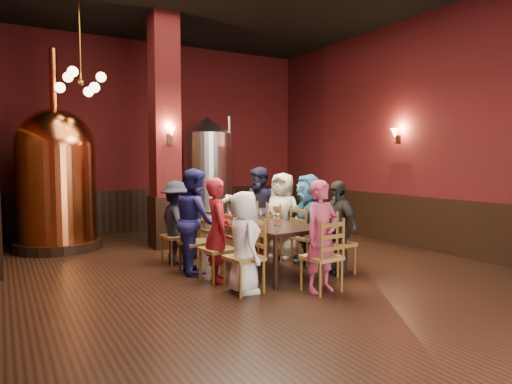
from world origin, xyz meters
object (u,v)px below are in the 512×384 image
copper_kettle (57,177)px  person_2 (195,220)px  steel_vessel (208,175)px  person_1 (217,230)px  dining_table (253,225)px  person_0 (244,242)px  rose_vase (230,202)px

copper_kettle → person_2: bearing=-60.8°
copper_kettle → steel_vessel: (3.28, 0.37, -0.03)m
person_1 → copper_kettle: bearing=39.6°
dining_table → steel_vessel: 3.69m
dining_table → person_0: 1.31m
person_1 → rose_vase: size_ratio=3.90×
person_1 → person_2: bearing=20.0°
person_1 → steel_vessel: size_ratio=0.54×
dining_table → copper_kettle: size_ratio=0.66×
steel_vessel → rose_vase: steel_vessel is taller
person_1 → person_2: size_ratio=0.92×
dining_table → steel_vessel: bearing=72.0°
dining_table → person_2: (-0.88, 0.24, 0.11)m
person_0 → rose_vase: bearing=-12.7°
steel_vessel → dining_table: bearing=-102.0°
copper_kettle → steel_vessel: copper_kettle is taller
person_0 → rose_vase: size_ratio=3.50×
person_1 → steel_vessel: steel_vessel is taller
steel_vessel → rose_vase: (-0.81, -2.81, -0.35)m
person_0 → copper_kettle: size_ratio=0.35×
steel_vessel → rose_vase: size_ratio=7.16×
person_1 → rose_vase: (0.76, 1.16, 0.26)m
copper_kettle → rose_vase: (2.47, -2.44, -0.38)m
person_2 → dining_table: bearing=-93.9°
person_1 → dining_table: bearing=-48.7°
dining_table → steel_vessel: (0.76, 3.55, 0.66)m
person_0 → person_1: (-0.07, 0.67, 0.08)m
steel_vessel → copper_kettle: bearing=-173.5°
person_2 → steel_vessel: size_ratio=0.59×
rose_vase → dining_table: bearing=-86.0°
person_2 → person_0: bearing=-162.7°
dining_table → person_0: person_0 is taller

